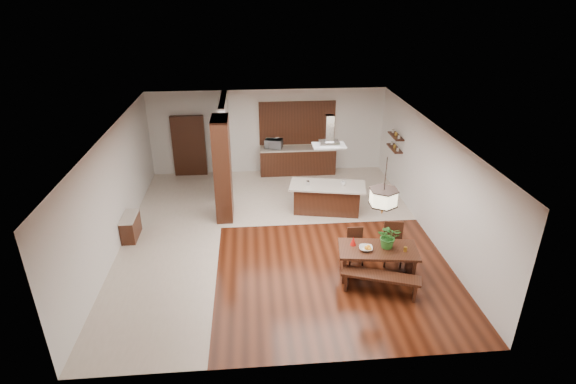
{
  "coord_description": "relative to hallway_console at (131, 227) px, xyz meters",
  "views": [
    {
      "loc": [
        -0.6,
        -10.33,
        6.11
      ],
      "look_at": [
        0.3,
        0.0,
        1.25
      ],
      "focal_mm": 28.0,
      "sensor_mm": 36.0,
      "label": 1
    }
  ],
  "objects": [
    {
      "name": "partition_stub",
      "position": [
        2.41,
        3.1,
        1.14
      ],
      "size": [
        0.18,
        2.4,
        2.9
      ],
      "primitive_type": "cube",
      "color": "silver",
      "rests_on": "ground"
    },
    {
      "name": "gold_ornament",
      "position": [
        6.51,
        -2.39,
        0.47
      ],
      "size": [
        0.08,
        0.08,
        0.11
      ],
      "primitive_type": "cylinder",
      "rotation": [
        0.0,
        0.0,
        0.02
      ],
      "color": "gold",
      "rests_on": "dining_table"
    },
    {
      "name": "dining_chair_left",
      "position": [
        5.6,
        -1.64,
        0.12
      ],
      "size": [
        0.39,
        0.39,
        0.86
      ],
      "primitive_type": null,
      "rotation": [
        0.0,
        0.0,
        -0.02
      ],
      "color": "black",
      "rests_on": "ground"
    },
    {
      "name": "dining_bench",
      "position": [
        5.87,
        -2.85,
        -0.08
      ],
      "size": [
        1.69,
        0.9,
        0.47
      ],
      "primitive_type": null,
      "rotation": [
        0.0,
        0.0,
        -0.34
      ],
      "color": "black",
      "rests_on": "ground"
    },
    {
      "name": "dining_chair_right",
      "position": [
        6.46,
        -1.76,
        0.2
      ],
      "size": [
        0.52,
        0.52,
        1.02
      ],
      "primitive_type": null,
      "rotation": [
        0.0,
        0.0,
        -0.18
      ],
      "color": "black",
      "rests_on": "ground"
    },
    {
      "name": "foliage_plant",
      "position": [
        6.18,
        -2.19,
        0.69
      ],
      "size": [
        0.6,
        0.55,
        0.56
      ],
      "primitive_type": "imported",
      "rotation": [
        0.0,
        0.0,
        -0.25
      ],
      "color": "#2B6B23",
      "rests_on": "dining_table"
    },
    {
      "name": "pendant_lantern",
      "position": [
        5.95,
        -2.23,
        1.93
      ],
      "size": [
        0.64,
        0.64,
        1.31
      ],
      "primitive_type": null,
      "color": "beige",
      "rests_on": "room_shell"
    },
    {
      "name": "partition_pier",
      "position": [
        2.41,
        1.0,
        1.14
      ],
      "size": [
        0.45,
        1.0,
        2.9
      ],
      "primitive_type": "cube",
      "color": "black",
      "rests_on": "ground"
    },
    {
      "name": "shelf_lower",
      "position": [
        7.68,
        2.4,
        1.08
      ],
      "size": [
        0.26,
        0.9,
        0.04
      ],
      "primitive_type": "cube",
      "color": "black",
      "rests_on": "room_shell"
    },
    {
      "name": "range_hood",
      "position": [
        5.34,
        1.0,
        2.15
      ],
      "size": [
        0.9,
        0.55,
        0.87
      ],
      "primitive_type": null,
      "color": "silver",
      "rests_on": "room_shell"
    },
    {
      "name": "island_cup",
      "position": [
        5.78,
        0.9,
        0.62
      ],
      "size": [
        0.15,
        0.15,
        0.11
      ],
      "primitive_type": "imported",
      "rotation": [
        0.0,
        0.0,
        0.15
      ],
      "color": "silver",
      "rests_on": "kitchen_island"
    },
    {
      "name": "microwave",
      "position": [
        3.99,
        4.02,
        0.79
      ],
      "size": [
        0.67,
        0.54,
        0.32
      ],
      "primitive_type": "imported",
      "rotation": [
        0.0,
        0.0,
        -0.29
      ],
      "color": "#B2B4B9",
      "rests_on": "rear_counter"
    },
    {
      "name": "kitchen_island",
      "position": [
        5.34,
        1.0,
        0.14
      ],
      "size": [
        2.28,
        1.33,
        0.88
      ],
      "rotation": [
        0.0,
        0.0,
        -0.2
      ],
      "color": "black",
      "rests_on": "ground"
    },
    {
      "name": "tile_hallway",
      "position": [
        1.06,
        -0.2,
        -0.31
      ],
      "size": [
        2.5,
        9.0,
        0.01
      ],
      "primitive_type": "cube",
      "color": "beige",
      "rests_on": "ground"
    },
    {
      "name": "hallway_console",
      "position": [
        0.0,
        0.0,
        0.0
      ],
      "size": [
        0.37,
        0.88,
        0.63
      ],
      "primitive_type": "cube",
      "color": "black",
      "rests_on": "ground"
    },
    {
      "name": "tile_kitchen",
      "position": [
        5.06,
        2.3,
        -0.31
      ],
      "size": [
        5.5,
        4.0,
        0.01
      ],
      "primitive_type": "cube",
      "color": "beige",
      "rests_on": "ground"
    },
    {
      "name": "rear_counter",
      "position": [
        4.81,
        4.0,
        0.16
      ],
      "size": [
        2.6,
        0.62,
        0.95
      ],
      "color": "black",
      "rests_on": "ground"
    },
    {
      "name": "napkin_cone",
      "position": [
        5.43,
        -2.02,
        0.52
      ],
      "size": [
        0.15,
        0.15,
        0.21
      ],
      "primitive_type": "cone",
      "rotation": [
        0.0,
        0.0,
        -0.08
      ],
      "color": "red",
      "rests_on": "dining_table"
    },
    {
      "name": "soffit_band",
      "position": [
        3.81,
        -0.2,
        2.57
      ],
      "size": [
        8.0,
        9.0,
        0.02
      ],
      "primitive_type": "cube",
      "color": "#3F1C0F",
      "rests_on": "room_shell"
    },
    {
      "name": "hallway_doorway",
      "position": [
        1.11,
        4.2,
        0.74
      ],
      "size": [
        1.1,
        0.2,
        2.1
      ],
      "primitive_type": "cube",
      "color": "black",
      "rests_on": "ground"
    },
    {
      "name": "shelf_upper",
      "position": [
        7.68,
        2.4,
        1.49
      ],
      "size": [
        0.26,
        0.9,
        0.04
      ],
      "primitive_type": "cube",
      "color": "black",
      "rests_on": "room_shell"
    },
    {
      "name": "kitchen_window",
      "position": [
        4.81,
        4.26,
        1.44
      ],
      "size": [
        2.6,
        0.08,
        1.5
      ],
      "primitive_type": "cube",
      "color": "brown",
      "rests_on": "room_shell"
    },
    {
      "name": "room_shell",
      "position": [
        3.81,
        -0.2,
        1.75
      ],
      "size": [
        9.0,
        9.04,
        2.92
      ],
      "color": "#361409",
      "rests_on": "ground"
    },
    {
      "name": "dining_table",
      "position": [
        5.95,
        -2.23,
        0.22
      ],
      "size": [
        1.85,
        1.1,
        0.73
      ],
      "rotation": [
        0.0,
        0.0,
        -0.14
      ],
      "color": "black",
      "rests_on": "ground"
    },
    {
      "name": "fruit_bowl",
      "position": [
        5.66,
        -2.25,
        0.45
      ],
      "size": [
        0.34,
        0.34,
        0.07
      ],
      "primitive_type": "imported",
      "rotation": [
        0.0,
        0.0,
        -0.16
      ],
      "color": "beige",
      "rests_on": "dining_table"
    }
  ]
}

